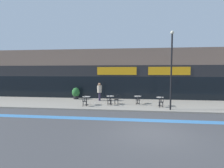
{
  "coord_description": "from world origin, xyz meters",
  "views": [
    {
      "loc": [
        -0.92,
        -8.65,
        3.06
      ],
      "look_at": [
        -2.82,
        6.75,
        1.95
      ],
      "focal_mm": 28.0,
      "sensor_mm": 36.0,
      "label": 1
    }
  ],
  "objects_px": {
    "bistro_table_3": "(160,100)",
    "cafe_chair_0_near": "(85,100)",
    "lamp_post": "(171,65)",
    "cafe_chair_3_near": "(161,101)",
    "planter_pot": "(76,93)",
    "bistro_table_0": "(87,99)",
    "cafe_chair_1_near": "(109,100)",
    "cafe_chair_1_side": "(117,99)",
    "pedestrian_near_end": "(100,90)",
    "bistro_table_2": "(138,98)",
    "bistro_table_1": "(110,98)",
    "cafe_chair_2_near": "(138,99)"
  },
  "relations": [
    {
      "from": "cafe_chair_1_near",
      "to": "cafe_chair_1_side",
      "type": "distance_m",
      "value": 0.88
    },
    {
      "from": "bistro_table_3",
      "to": "cafe_chair_1_side",
      "type": "bearing_deg",
      "value": 174.7
    },
    {
      "from": "bistro_table_2",
      "to": "planter_pot",
      "type": "height_order",
      "value": "planter_pot"
    },
    {
      "from": "cafe_chair_3_near",
      "to": "lamp_post",
      "type": "xyz_separation_m",
      "value": [
        0.58,
        -0.78,
        2.88
      ]
    },
    {
      "from": "planter_pot",
      "to": "lamp_post",
      "type": "distance_m",
      "value": 10.26
    },
    {
      "from": "bistro_table_0",
      "to": "bistro_table_3",
      "type": "xyz_separation_m",
      "value": [
        6.34,
        0.33,
        0.0
      ]
    },
    {
      "from": "bistro_table_2",
      "to": "pedestrian_near_end",
      "type": "distance_m",
      "value": 4.02
    },
    {
      "from": "bistro_table_0",
      "to": "cafe_chair_3_near",
      "type": "relative_size",
      "value": 0.83
    },
    {
      "from": "lamp_post",
      "to": "bistro_table_1",
      "type": "bearing_deg",
      "value": 160.29
    },
    {
      "from": "bistro_table_2",
      "to": "cafe_chair_1_near",
      "type": "relative_size",
      "value": 0.78
    },
    {
      "from": "bistro_table_0",
      "to": "bistro_table_2",
      "type": "relative_size",
      "value": 1.07
    },
    {
      "from": "bistro_table_2",
      "to": "cafe_chair_3_near",
      "type": "distance_m",
      "value": 2.4
    },
    {
      "from": "bistro_table_3",
      "to": "cafe_chair_3_near",
      "type": "bearing_deg",
      "value": -90.19
    },
    {
      "from": "bistro_table_1",
      "to": "cafe_chair_1_side",
      "type": "distance_m",
      "value": 0.63
    },
    {
      "from": "lamp_post",
      "to": "bistro_table_3",
      "type": "bearing_deg",
      "value": 112.28
    },
    {
      "from": "bistro_table_0",
      "to": "cafe_chair_1_side",
      "type": "bearing_deg",
      "value": 14.16
    },
    {
      "from": "bistro_table_1",
      "to": "bistro_table_3",
      "type": "xyz_separation_m",
      "value": [
        4.32,
        -0.34,
        0.01
      ]
    },
    {
      "from": "bistro_table_1",
      "to": "cafe_chair_1_side",
      "type": "xyz_separation_m",
      "value": [
        0.63,
        -0.0,
        -0.01
      ]
    },
    {
      "from": "bistro_table_0",
      "to": "cafe_chair_1_side",
      "type": "height_order",
      "value": "cafe_chair_1_side"
    },
    {
      "from": "bistro_table_3",
      "to": "bistro_table_1",
      "type": "bearing_deg",
      "value": 175.44
    },
    {
      "from": "cafe_chair_1_near",
      "to": "cafe_chair_0_near",
      "type": "bearing_deg",
      "value": 106.4
    },
    {
      "from": "bistro_table_3",
      "to": "cafe_chair_0_near",
      "type": "distance_m",
      "value": 6.4
    },
    {
      "from": "bistro_table_1",
      "to": "planter_pot",
      "type": "distance_m",
      "value": 4.74
    },
    {
      "from": "bistro_table_3",
      "to": "cafe_chair_1_near",
      "type": "distance_m",
      "value": 4.32
    },
    {
      "from": "cafe_chair_1_side",
      "to": "lamp_post",
      "type": "bearing_deg",
      "value": 159.48
    },
    {
      "from": "lamp_post",
      "to": "pedestrian_near_end",
      "type": "xyz_separation_m",
      "value": [
        -6.23,
        3.5,
        -2.33
      ]
    },
    {
      "from": "bistro_table_0",
      "to": "lamp_post",
      "type": "xyz_separation_m",
      "value": [
        6.91,
        -1.08,
        2.86
      ]
    },
    {
      "from": "cafe_chair_2_near",
      "to": "bistro_table_3",
      "type": "bearing_deg",
      "value": -99.23
    },
    {
      "from": "bistro_table_0",
      "to": "pedestrian_near_end",
      "type": "distance_m",
      "value": 2.57
    },
    {
      "from": "cafe_chair_0_near",
      "to": "cafe_chair_2_near",
      "type": "relative_size",
      "value": 1.0
    },
    {
      "from": "bistro_table_3",
      "to": "cafe_chair_0_near",
      "type": "relative_size",
      "value": 0.85
    },
    {
      "from": "bistro_table_3",
      "to": "pedestrian_near_end",
      "type": "relative_size",
      "value": 0.42
    },
    {
      "from": "cafe_chair_0_near",
      "to": "bistro_table_3",
      "type": "bearing_deg",
      "value": -85.36
    },
    {
      "from": "bistro_table_3",
      "to": "lamp_post",
      "type": "bearing_deg",
      "value": -67.72
    },
    {
      "from": "cafe_chair_1_near",
      "to": "cafe_chair_2_near",
      "type": "height_order",
      "value": "same"
    },
    {
      "from": "bistro_table_2",
      "to": "cafe_chair_1_near",
      "type": "distance_m",
      "value": 2.71
    },
    {
      "from": "bistro_table_2",
      "to": "bistro_table_0",
      "type": "bearing_deg",
      "value": -164.87
    },
    {
      "from": "cafe_chair_2_near",
      "to": "planter_pot",
      "type": "height_order",
      "value": "planter_pot"
    },
    {
      "from": "cafe_chair_2_near",
      "to": "cafe_chair_1_side",
      "type": "bearing_deg",
      "value": 86.06
    },
    {
      "from": "cafe_chair_0_near",
      "to": "cafe_chair_1_near",
      "type": "bearing_deg",
      "value": -75.54
    },
    {
      "from": "planter_pot",
      "to": "bistro_table_0",
      "type": "bearing_deg",
      "value": -57.22
    },
    {
      "from": "cafe_chair_1_side",
      "to": "cafe_chair_2_near",
      "type": "height_order",
      "value": "same"
    },
    {
      "from": "cafe_chair_0_near",
      "to": "cafe_chair_1_side",
      "type": "relative_size",
      "value": 1.0
    },
    {
      "from": "bistro_table_1",
      "to": "cafe_chair_0_near",
      "type": "height_order",
      "value": "cafe_chair_0_near"
    },
    {
      "from": "bistro_table_2",
      "to": "cafe_chair_3_near",
      "type": "relative_size",
      "value": 0.78
    },
    {
      "from": "bistro_table_3",
      "to": "planter_pot",
      "type": "relative_size",
      "value": 0.63
    },
    {
      "from": "cafe_chair_1_near",
      "to": "bistro_table_0",
      "type": "bearing_deg",
      "value": 89.31
    },
    {
      "from": "cafe_chair_3_near",
      "to": "bistro_table_3",
      "type": "bearing_deg",
      "value": 1.37
    },
    {
      "from": "bistro_table_3",
      "to": "cafe_chair_0_near",
      "type": "height_order",
      "value": "cafe_chair_0_near"
    },
    {
      "from": "cafe_chair_0_near",
      "to": "pedestrian_near_end",
      "type": "height_order",
      "value": "pedestrian_near_end"
    }
  ]
}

